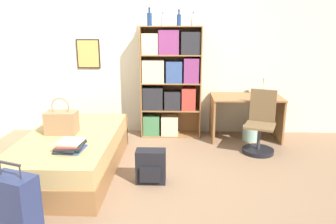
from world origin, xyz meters
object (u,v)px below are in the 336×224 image
object	(u,v)px
bed	(72,153)
bottle_blue	(193,21)
desk	(246,110)
desk_lamp	(265,80)
bottle_brown	(163,21)
bottle_green	(149,19)
bottle_clear	(179,19)
suitcase	(15,207)
book_stack_on_bed	(70,145)
waste_bin	(251,133)
bookcase	(169,80)
handbag	(62,122)
desk_chair	(260,133)
backpack	(151,167)

from	to	relation	value
bed	bottle_blue	size ratio (longest dim) A/B	10.20
desk	desk_lamp	bearing A→B (deg)	21.96
bottle_brown	bottle_green	bearing A→B (deg)	-178.91
bed	bottle_clear	xyz separation A→B (m)	(1.37, 1.43, 1.68)
suitcase	book_stack_on_bed	bearing A→B (deg)	74.82
bottle_blue	waste_bin	world-z (taller)	bottle_blue
suitcase	bottle_blue	world-z (taller)	bottle_blue
suitcase	bottle_green	size ratio (longest dim) A/B	2.56
bookcase	desk	size ratio (longest dim) A/B	1.63
bed	handbag	size ratio (longest dim) A/B	4.40
bookcase	desk	bearing A→B (deg)	-6.73
desk_chair	waste_bin	xyz separation A→B (m)	(-0.01, 0.51, -0.17)
suitcase	bed	bearing A→B (deg)	87.26
bookcase	waste_bin	xyz separation A→B (m)	(1.35, -0.22, -0.83)
bottle_clear	desk	xyz separation A→B (m)	(1.11, -0.12, -1.42)
handbag	bottle_clear	world-z (taller)	bottle_clear
bottle_green	handbag	bearing A→B (deg)	-126.46
bed	bottle_blue	xyz separation A→B (m)	(1.60, 1.41, 1.66)
bottle_green	bottle_blue	distance (m)	0.69
handbag	desk	bearing A→B (deg)	25.72
backpack	desk	bearing A→B (deg)	48.38
bottle_brown	backpack	size ratio (longest dim) A/B	0.49
desk_lamp	bottle_blue	bearing A→B (deg)	-179.02
desk	waste_bin	bearing A→B (deg)	-35.67
desk	waste_bin	xyz separation A→B (m)	(0.09, -0.07, -0.37)
bottle_brown	bottle_blue	bearing A→B (deg)	-4.44
bed	desk	xyz separation A→B (m)	(2.48, 1.31, 0.26)
book_stack_on_bed	desk_chair	bearing A→B (deg)	27.25
bottle_brown	waste_bin	xyz separation A→B (m)	(1.45, -0.21, -1.78)
bottle_brown	desk_chair	xyz separation A→B (m)	(1.46, -0.72, -1.61)
desk_lamp	bookcase	bearing A→B (deg)	179.12
bottle_clear	waste_bin	bearing A→B (deg)	-9.00
suitcase	waste_bin	distance (m)	3.72
desk_chair	bottle_clear	bearing A→B (deg)	150.03
waste_bin	bottle_clear	bearing A→B (deg)	171.00
desk_chair	waste_bin	size ratio (longest dim) A/B	3.40
bottle_brown	desk_lamp	size ratio (longest dim) A/B	0.53
handbag	suitcase	bearing A→B (deg)	-87.82
bed	book_stack_on_bed	world-z (taller)	book_stack_on_bed
bottle_green	desk_lamp	bearing A→B (deg)	-0.39
bottle_clear	bottle_blue	size ratio (longest dim) A/B	1.21
bottle_brown	bottle_blue	xyz separation A→B (m)	(0.48, -0.04, 0.00)
desk	backpack	distance (m)	2.17
bookcase	desk_chair	xyz separation A→B (m)	(1.36, -0.72, -0.66)
handbag	bottle_brown	size ratio (longest dim) A/B	2.34
suitcase	desk	bearing A→B (deg)	46.53
bottle_clear	desk	size ratio (longest dim) A/B	0.22
bed	book_stack_on_bed	size ratio (longest dim) A/B	5.29
bookcase	desk_lamp	distance (m)	1.57
bookcase	desk_lamp	bearing A→B (deg)	-0.88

